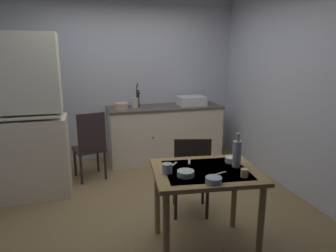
% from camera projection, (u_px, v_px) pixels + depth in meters
% --- Properties ---
extents(ground_plane, '(4.67, 4.67, 0.00)m').
position_uv_depth(ground_plane, '(150.00, 200.00, 3.72)').
color(ground_plane, olive).
extents(wall_back, '(3.77, 0.10, 2.66)m').
position_uv_depth(wall_back, '(126.00, 79.00, 5.06)').
color(wall_back, silver).
rests_on(wall_back, ground).
extents(wall_right, '(0.10, 3.53, 2.66)m').
position_uv_depth(wall_right, '(292.00, 87.00, 3.90)').
color(wall_right, silver).
rests_on(wall_right, ground).
extents(hutch_cabinet, '(0.89, 0.51, 1.99)m').
position_uv_depth(hutch_cabinet, '(28.00, 123.00, 3.66)').
color(hutch_cabinet, beige).
rests_on(hutch_cabinet, ground).
extents(counter_cabinet, '(1.86, 0.64, 0.90)m').
position_uv_depth(counter_cabinet, '(165.00, 133.00, 5.07)').
color(counter_cabinet, beige).
rests_on(counter_cabinet, ground).
extents(sink_basin, '(0.44, 0.34, 0.15)m').
position_uv_depth(sink_basin, '(191.00, 101.00, 5.06)').
color(sink_basin, white).
rests_on(sink_basin, counter_cabinet).
extents(hand_pump, '(0.05, 0.27, 0.39)m').
position_uv_depth(hand_pump, '(138.00, 97.00, 4.85)').
color(hand_pump, '#232328').
rests_on(hand_pump, counter_cabinet).
extents(mixing_bowl_counter, '(0.23, 0.23, 0.10)m').
position_uv_depth(mixing_bowl_counter, '(121.00, 106.00, 4.72)').
color(mixing_bowl_counter, tan).
rests_on(mixing_bowl_counter, counter_cabinet).
extents(stoneware_crock, '(0.11, 0.11, 0.16)m').
position_uv_depth(stoneware_crock, '(135.00, 103.00, 4.83)').
color(stoneware_crock, beige).
rests_on(stoneware_crock, counter_cabinet).
extents(dining_table, '(0.99, 0.82, 0.77)m').
position_uv_depth(dining_table, '(205.00, 183.00, 2.67)').
color(dining_table, olive).
rests_on(dining_table, ground).
extents(chair_far_side, '(0.49, 0.49, 0.91)m').
position_uv_depth(chair_far_side, '(191.00, 173.00, 3.29)').
color(chair_far_side, '#2C2320').
rests_on(chair_far_side, ground).
extents(chair_by_counter, '(0.49, 0.49, 0.98)m').
position_uv_depth(chair_by_counter, '(90.00, 145.00, 4.22)').
color(chair_by_counter, '#332423').
rests_on(chair_by_counter, ground).
extents(serving_bowl_wide, '(0.11, 0.11, 0.05)m').
position_uv_depth(serving_bowl_wide, '(231.00, 160.00, 2.82)').
color(serving_bowl_wide, white).
rests_on(serving_bowl_wide, dining_table).
extents(soup_bowl_small, '(0.14, 0.14, 0.05)m').
position_uv_depth(soup_bowl_small, '(186.00, 173.00, 2.50)').
color(soup_bowl_small, '#ADD1C1').
rests_on(soup_bowl_small, dining_table).
extents(sauce_dish, '(0.13, 0.13, 0.05)m').
position_uv_depth(sauce_dish, '(214.00, 180.00, 2.38)').
color(sauce_dish, '#9EB2C6').
rests_on(sauce_dish, dining_table).
extents(mug_dark, '(0.09, 0.09, 0.08)m').
position_uv_depth(mug_dark, '(167.00, 168.00, 2.57)').
color(mug_dark, '#9EB2C6').
rests_on(mug_dark, dining_table).
extents(teacup_cream, '(0.06, 0.06, 0.07)m').
position_uv_depth(teacup_cream, '(244.00, 173.00, 2.49)').
color(teacup_cream, beige).
rests_on(teacup_cream, dining_table).
extents(glass_bottle, '(0.08, 0.08, 0.31)m').
position_uv_depth(glass_bottle, '(237.00, 153.00, 2.69)').
color(glass_bottle, '#B7BCC1').
rests_on(glass_bottle, dining_table).
extents(table_knife, '(0.21, 0.09, 0.00)m').
position_uv_depth(table_knife, '(217.00, 174.00, 2.54)').
color(table_knife, silver).
rests_on(table_knife, dining_table).
extents(teaspoon_near_bowl, '(0.10, 0.11, 0.00)m').
position_uv_depth(teaspoon_near_bowl, '(174.00, 164.00, 2.77)').
color(teaspoon_near_bowl, beige).
rests_on(teaspoon_near_bowl, dining_table).
extents(teaspoon_by_cup, '(0.06, 0.13, 0.00)m').
position_uv_depth(teaspoon_by_cup, '(189.00, 162.00, 2.84)').
color(teaspoon_by_cup, beige).
rests_on(teaspoon_by_cup, dining_table).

